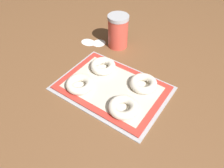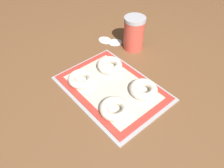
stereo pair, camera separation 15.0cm
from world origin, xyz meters
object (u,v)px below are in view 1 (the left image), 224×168
at_px(bagel_back_left, 103,66).
at_px(bagel_front_left, 80,84).
at_px(flour_canister, 118,31).
at_px(baking_tray, 112,88).
at_px(bagel_front_right, 123,107).
at_px(bagel_back_right, 143,84).

bearing_deg(bagel_back_left, bagel_front_left, -93.61).
bearing_deg(bagel_back_left, flour_canister, 105.54).
bearing_deg(baking_tray, bagel_back_left, 144.27).
height_order(bagel_front_right, bagel_back_right, same).
bearing_deg(bagel_back_right, bagel_back_left, -178.72).
height_order(baking_tray, bagel_back_left, bagel_back_left).
relative_size(bagel_front_left, flour_canister, 0.68).
bearing_deg(bagel_back_left, baking_tray, -35.73).
bearing_deg(bagel_front_right, bagel_front_left, 179.93).
bearing_deg(bagel_front_right, bagel_back_left, 143.89).
relative_size(baking_tray, bagel_back_right, 3.94).
relative_size(bagel_back_left, bagel_back_right, 1.00).
height_order(bagel_back_right, flour_canister, flour_canister).
distance_m(bagel_back_left, bagel_back_right, 0.19).
bearing_deg(bagel_front_left, bagel_front_right, -0.07).
bearing_deg(flour_canister, bagel_front_right, -53.68).
bearing_deg(baking_tray, bagel_front_right, -36.48).
height_order(bagel_front_left, flour_canister, flour_canister).
bearing_deg(flour_canister, bagel_front_left, -82.28).
xyz_separation_m(baking_tray, bagel_back_right, (0.10, 0.07, 0.02)).
distance_m(bagel_back_left, flour_canister, 0.21).
relative_size(bagel_front_right, bagel_back_right, 1.00).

